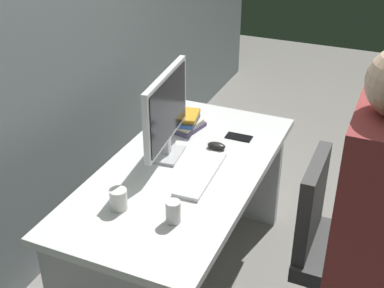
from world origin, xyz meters
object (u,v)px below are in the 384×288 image
at_px(book_stack, 186,122).
at_px(person_at_desk, 365,264).
at_px(cell_phone, 239,137).
at_px(desk, 183,205).
at_px(cup_by_monitor, 119,199).
at_px(mouse, 216,146).
at_px(cup_near_keyboard, 173,212).
at_px(office_chair, 333,260).
at_px(keyboard, 201,174).
at_px(monitor, 166,111).

bearing_deg(book_stack, person_at_desk, -128.63).
bearing_deg(cell_phone, desk, 159.03).
distance_m(cup_by_monitor, book_stack, 0.81).
distance_m(person_at_desk, cell_phone, 1.18).
relative_size(desk, cell_phone, 10.54).
relative_size(mouse, cup_by_monitor, 1.03).
bearing_deg(cup_near_keyboard, desk, 19.09).
bearing_deg(mouse, person_at_desk, -130.74).
height_order(office_chair, mouse, office_chair).
bearing_deg(cell_phone, keyboard, 173.50).
distance_m(monitor, mouse, 0.36).
bearing_deg(cup_by_monitor, book_stack, 3.02).
relative_size(office_chair, book_stack, 4.17).
xyz_separation_m(keyboard, cell_phone, (0.44, -0.04, -0.01)).
bearing_deg(office_chair, keyboard, 91.80).
bearing_deg(person_at_desk, monitor, 62.17).
xyz_separation_m(keyboard, mouse, (0.28, 0.03, 0.01)).
relative_size(desk, cup_near_keyboard, 14.95).
bearing_deg(cup_near_keyboard, person_at_desk, -94.82).
xyz_separation_m(desk, cup_by_monitor, (-0.42, 0.12, 0.27)).
height_order(keyboard, cup_by_monitor, cup_by_monitor).
bearing_deg(keyboard, cup_near_keyboard, -178.12).
bearing_deg(cup_near_keyboard, office_chair, -58.29).
height_order(office_chair, book_stack, office_chair).
bearing_deg(person_at_desk, cell_phone, 40.97).
bearing_deg(book_stack, cup_by_monitor, -176.98).
bearing_deg(monitor, person_at_desk, -117.83).
bearing_deg(monitor, desk, -123.19).
distance_m(person_at_desk, mouse, 1.11).
relative_size(cup_near_keyboard, cup_by_monitor, 1.05).
bearing_deg(cup_by_monitor, keyboard, -30.39).
xyz_separation_m(mouse, cell_phone, (0.16, -0.07, -0.01)).
relative_size(monitor, keyboard, 1.26).
relative_size(office_chair, cup_by_monitor, 9.70).
xyz_separation_m(cup_near_keyboard, book_stack, (0.80, 0.30, -0.01)).
xyz_separation_m(desk, cell_phone, (0.42, -0.15, 0.23)).
xyz_separation_m(cup_by_monitor, cell_phone, (0.83, -0.27, -0.04)).
bearing_deg(mouse, cup_near_keyboard, -174.92).
distance_m(keyboard, cup_near_keyboard, 0.38).
xyz_separation_m(desk, monitor, (0.08, 0.12, 0.48)).
distance_m(monitor, cup_by_monitor, 0.54).
xyz_separation_m(monitor, cell_phone, (0.33, -0.28, -0.25)).
distance_m(mouse, cup_near_keyboard, 0.66).
bearing_deg(office_chair, cup_by_monitor, 114.37).
distance_m(desk, cup_near_keyboard, 0.51).
distance_m(desk, monitor, 0.50).
height_order(office_chair, monitor, monitor).
bearing_deg(cell_phone, office_chair, -124.67).
bearing_deg(cup_by_monitor, mouse, -16.71).
xyz_separation_m(office_chair, person_at_desk, (-0.46, -0.14, 0.41)).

